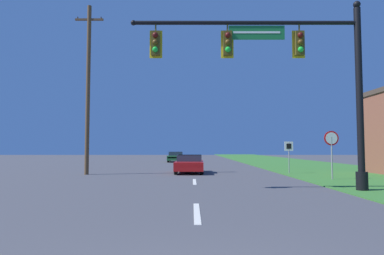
% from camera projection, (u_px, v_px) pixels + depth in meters
% --- Properties ---
extents(grass_verge_right, '(10.00, 110.00, 0.04)m').
position_uv_depth(grass_verge_right, '(302.00, 165.00, 32.71)').
color(grass_verge_right, '#38752D').
rests_on(grass_verge_right, ground).
extents(road_center_line, '(0.16, 34.80, 0.01)m').
position_uv_depth(road_center_line, '(193.00, 171.00, 24.68)').
color(road_center_line, silver).
rests_on(road_center_line, ground).
extents(signal_mast, '(9.17, 0.47, 7.43)m').
position_uv_depth(signal_mast, '(294.00, 72.00, 13.37)').
color(signal_mast, black).
rests_on(signal_mast, grass_verge_right).
extents(car_ahead, '(1.91, 4.25, 1.19)m').
position_uv_depth(car_ahead, '(188.00, 164.00, 22.73)').
color(car_ahead, black).
rests_on(car_ahead, ground).
extents(far_car, '(1.82, 4.49, 1.19)m').
position_uv_depth(far_car, '(175.00, 157.00, 40.82)').
color(far_car, black).
rests_on(far_car, ground).
extents(stop_sign, '(0.76, 0.07, 2.50)m').
position_uv_depth(stop_sign, '(330.00, 144.00, 17.82)').
color(stop_sign, gray).
rests_on(stop_sign, grass_verge_right).
extents(route_sign_post, '(0.55, 0.06, 2.03)m').
position_uv_depth(route_sign_post, '(288.00, 150.00, 22.00)').
color(route_sign_post, gray).
rests_on(route_sign_post, grass_verge_right).
extents(utility_pole_near, '(1.80, 0.26, 10.79)m').
position_uv_depth(utility_pole_near, '(87.00, 86.00, 21.63)').
color(utility_pole_near, brown).
rests_on(utility_pole_near, ground).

